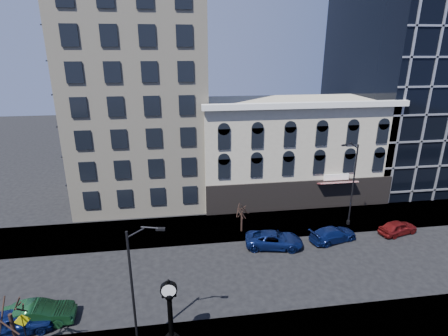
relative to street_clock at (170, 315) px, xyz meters
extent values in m
plane|color=black|center=(2.90, 6.70, -2.27)|extent=(160.00, 160.00, 0.00)
cube|color=gray|center=(2.90, 14.70, -2.21)|extent=(160.00, 6.00, 0.12)
cube|color=#C0B59B|center=(-3.10, 25.70, 16.73)|extent=(15.00, 15.00, 38.00)
cube|color=#B9B198|center=(14.90, 22.70, 3.73)|extent=(22.00, 10.00, 12.00)
cube|color=white|center=(14.90, 17.50, 9.93)|extent=(22.60, 0.80, 0.60)
cube|color=black|center=(14.90, 17.65, -0.47)|extent=(22.00, 0.30, 3.60)
cube|color=maroon|center=(18.90, 17.10, 1.13)|extent=(4.50, 1.18, 0.55)
cube|color=black|center=(34.90, 27.70, 11.73)|extent=(20.00, 20.00, 28.00)
cylinder|color=black|center=(0.00, 0.00, -1.58)|extent=(0.59, 0.59, 0.16)
cylinder|color=black|center=(0.00, 0.00, -0.09)|extent=(0.31, 0.31, 2.84)
sphere|color=black|center=(0.00, 0.00, 1.43)|extent=(0.55, 0.55, 0.55)
cube|color=black|center=(0.00, 0.00, 1.52)|extent=(0.88, 0.22, 0.24)
cylinder|color=black|center=(0.00, 0.00, 1.92)|extent=(1.02, 0.32, 1.02)
cylinder|color=white|center=(0.00, -0.17, 1.92)|extent=(0.86, 0.02, 0.86)
cylinder|color=white|center=(0.00, 0.17, 1.92)|extent=(0.86, 0.02, 0.86)
sphere|color=black|center=(0.00, 0.00, 2.50)|extent=(0.20, 0.20, 0.20)
cylinder|color=black|center=(-2.12, 0.10, 1.89)|extent=(0.15, 0.15, 8.08)
cube|color=black|center=(-0.35, -0.13, 6.08)|extent=(0.54, 0.27, 0.13)
cylinder|color=black|center=(18.66, 13.33, 2.24)|extent=(0.16, 0.16, 8.78)
cylinder|color=black|center=(18.66, 13.33, -1.94)|extent=(0.37, 0.37, 0.41)
cube|color=black|center=(16.83, 12.69, 6.78)|extent=(0.60, 0.40, 0.14)
cylinder|color=black|center=(7.13, 13.51, -1.07)|extent=(0.20, 0.20, 2.16)
cylinder|color=black|center=(-8.77, 0.70, -0.90)|extent=(0.07, 0.07, 2.49)
cube|color=yellow|center=(-8.77, 0.70, 0.12)|extent=(0.87, 0.24, 0.88)
imported|color=#0C194C|center=(-10.05, 2.57, -1.49)|extent=(4.79, 2.46, 1.56)
imported|color=#143F1E|center=(-8.98, 3.08, -1.48)|extent=(4.86, 1.98, 1.57)
imported|color=#0C194C|center=(9.61, 10.29, -1.52)|extent=(5.77, 3.47, 1.50)
imported|color=#0C194C|center=(15.63, 10.55, -1.56)|extent=(5.21, 3.16, 1.41)
imported|color=maroon|center=(22.70, 10.88, -1.57)|extent=(4.39, 2.63, 1.40)
camera|label=1|loc=(0.77, -17.69, 15.54)|focal=28.00mm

